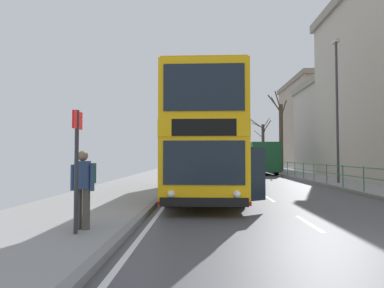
{
  "coord_description": "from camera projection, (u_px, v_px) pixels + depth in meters",
  "views": [
    {
      "loc": [
        -2.67,
        -5.62,
        1.68
      ],
      "look_at": [
        -3.1,
        8.04,
        2.21
      ],
      "focal_mm": 30.17,
      "sensor_mm": 36.0,
      "label": 1
    }
  ],
  "objects": [
    {
      "name": "bare_tree_far_00",
      "position": [
        263.0,
        144.0,
        43.38
      ],
      "size": [
        3.01,
        2.31,
        6.88
      ],
      "color": "#423328",
      "rests_on": "ground"
    },
    {
      "name": "bus_stop_sign_near",
      "position": [
        77.0,
        157.0,
        6.46
      ],
      "size": [
        0.08,
        0.44,
        2.47
      ],
      "color": "#2D2D33",
      "rests_on": "ground"
    },
    {
      "name": "double_decker_bus_main",
      "position": [
        205.0,
        141.0,
        13.74
      ],
      "size": [
        3.23,
        10.25,
        4.5
      ],
      "color": "#F4B20F",
      "rests_on": "ground"
    },
    {
      "name": "background_bus_far_lane",
      "position": [
        257.0,
        157.0,
        32.14
      ],
      "size": [
        2.83,
        9.38,
        2.94
      ],
      "color": "#19512D",
      "rests_on": "ground"
    },
    {
      "name": "pedestrian_with_backpack",
      "position": [
        83.0,
        183.0,
        6.88
      ],
      "size": [
        0.55,
        0.56,
        1.66
      ],
      "color": "#4C473D",
      "rests_on": "ground"
    },
    {
      "name": "pedestrian_railing_far_kerb",
      "position": [
        320.0,
        170.0,
        19.47
      ],
      "size": [
        0.05,
        27.55,
        1.09
      ],
      "color": "#236B4C",
      "rests_on": "ground"
    },
    {
      "name": "background_building_01",
      "position": [
        331.0,
        124.0,
        49.3
      ],
      "size": [
        13.01,
        15.11,
        13.28
      ],
      "color": "gray",
      "rests_on": "ground"
    },
    {
      "name": "bare_tree_far_01",
      "position": [
        281.0,
        135.0,
        32.94
      ],
      "size": [
        1.76,
        1.98,
        8.14
      ],
      "color": "#4C3D2D",
      "rests_on": "ground"
    },
    {
      "name": "street_lamp_far_side",
      "position": [
        337.0,
        100.0,
        19.03
      ],
      "size": [
        0.28,
        0.6,
        8.5
      ],
      "color": "#38383D",
      "rests_on": "ground"
    },
    {
      "name": "ground",
      "position": [
        317.0,
        253.0,
        5.48
      ],
      "size": [
        15.8,
        140.0,
        0.2
      ],
      "color": "#48484D"
    },
    {
      "name": "background_building_02",
      "position": [
        364.0,
        126.0,
        33.26
      ],
      "size": [
        11.76,
        11.07,
        9.64
      ],
      "color": "#B2A899",
      "rests_on": "ground"
    }
  ]
}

